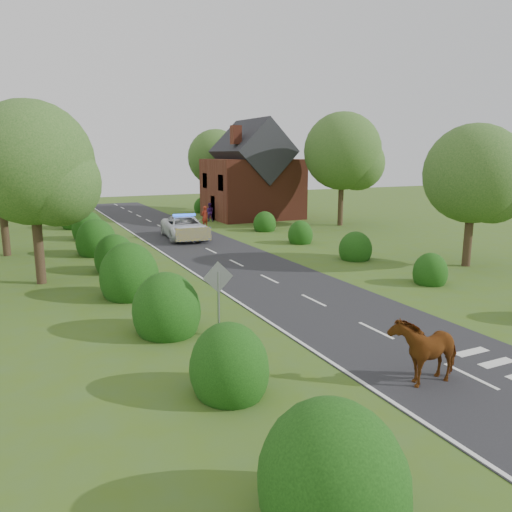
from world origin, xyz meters
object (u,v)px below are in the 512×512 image
road_sign (218,287)px  pedestrian_red (205,217)px  cow (424,353)px  pedestrian_purple (210,212)px  police_van (185,227)px

road_sign → pedestrian_red: 25.27m
cow → road_sign: bearing=-149.6°
cow → pedestrian_purple: pedestrian_purple is taller
road_sign → police_van: road_sign is taller
road_sign → cow: road_sign is taller
police_van → pedestrian_purple: bearing=64.4°
cow → pedestrian_red: (4.47, 29.41, 0.14)m
police_van → pedestrian_red: pedestrian_red is taller
road_sign → cow: size_ratio=1.20×
cow → pedestrian_purple: bearing=165.7°
pedestrian_red → cow: bearing=57.8°
cow → pedestrian_red: bearing=167.7°
cow → pedestrian_purple: 33.39m
road_sign → pedestrian_red: (8.20, 23.89, -0.77)m
cow → police_van: police_van is taller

